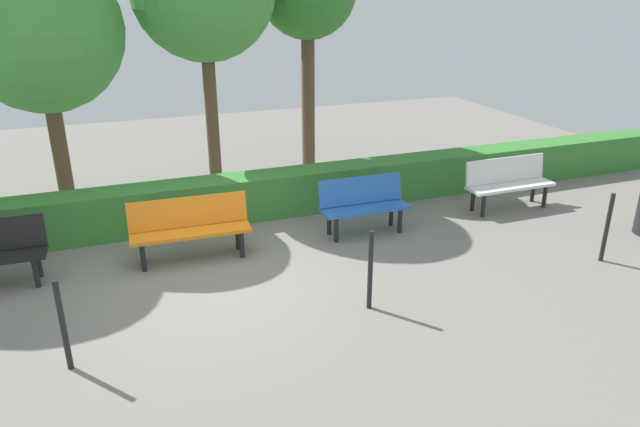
{
  "coord_description": "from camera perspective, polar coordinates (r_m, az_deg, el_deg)",
  "views": [
    {
      "loc": [
        1.15,
        6.87,
        3.61
      ],
      "look_at": [
        -1.58,
        -0.34,
        0.55
      ],
      "focal_mm": 32.54,
      "sensor_mm": 36.0,
      "label": 1
    }
  ],
  "objects": [
    {
      "name": "bench_blue",
      "position": [
        8.92,
        4.27,
        1.04
      ],
      "size": [
        1.37,
        0.49,
        0.86
      ],
      "rotation": [
        0.0,
        0.0,
        -0.02
      ],
      "color": "blue",
      "rests_on": "ground_plane"
    },
    {
      "name": "railing_post_mid",
      "position": [
        6.82,
        4.96,
        -5.59
      ],
      "size": [
        0.06,
        0.06,
        1.0
      ],
      "primitive_type": "cylinder",
      "color": "black",
      "rests_on": "ground_plane"
    },
    {
      "name": "bench_orange",
      "position": [
        8.25,
        -12.66,
        -1.18
      ],
      "size": [
        1.66,
        0.52,
        0.86
      ],
      "rotation": [
        0.0,
        0.0,
        -0.04
      ],
      "color": "orange",
      "rests_on": "ground_plane"
    },
    {
      "name": "ground_plane",
      "position": [
        7.84,
        -9.99,
        -6.11
      ],
      "size": [
        20.45,
        20.45,
        0.0
      ],
      "primitive_type": "plane",
      "color": "gray"
    },
    {
      "name": "bench_white",
      "position": [
        10.4,
        18.02,
        3.07
      ],
      "size": [
        1.56,
        0.45,
        0.86
      ],
      "rotation": [
        0.0,
        0.0,
        0.0
      ],
      "color": "white",
      "rests_on": "ground_plane"
    },
    {
      "name": "hedge_row",
      "position": [
        9.64,
        -5.49,
        1.85
      ],
      "size": [
        16.45,
        0.59,
        0.72
      ],
      "primitive_type": "cube",
      "color": "#387F33",
      "rests_on": "ground_plane"
    },
    {
      "name": "tree_far",
      "position": [
        10.13,
        -25.85,
        15.82
      ],
      "size": [
        2.49,
        2.49,
        4.2
      ],
      "color": "brown",
      "rests_on": "ground_plane"
    },
    {
      "name": "railing_post_far",
      "position": [
        6.3,
        -23.95,
        -10.05
      ],
      "size": [
        0.06,
        0.06,
        1.0
      ],
      "primitive_type": "cylinder",
      "color": "black",
      "rests_on": "ground_plane"
    },
    {
      "name": "railing_post_near",
      "position": [
        8.86,
        26.38,
        -1.27
      ],
      "size": [
        0.06,
        0.06,
        1.0
      ],
      "primitive_type": "cylinder",
      "color": "black",
      "rests_on": "ground_plane"
    }
  ]
}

